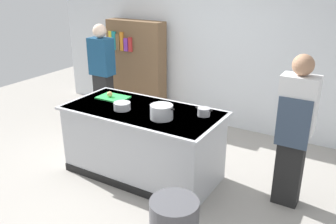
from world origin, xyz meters
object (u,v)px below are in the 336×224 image
object	(u,v)px
stock_pot	(162,112)
sauce_pan	(204,112)
person_chef	(294,129)
person_guest	(102,74)
mixing_bowl	(122,106)
bookshelf	(137,68)
onion	(110,94)

from	to	relation	value
stock_pot	sauce_pan	bearing A→B (deg)	41.07
person_chef	person_guest	xyz separation A→B (m)	(-3.24, 0.69, -0.00)
mixing_bowl	bookshelf	world-z (taller)	bookshelf
person_guest	bookshelf	size ratio (longest dim) A/B	1.01
onion	mixing_bowl	world-z (taller)	onion
onion	person_chef	size ratio (longest dim) A/B	0.04
stock_pot	sauce_pan	distance (m)	0.50
stock_pot	bookshelf	world-z (taller)	bookshelf
stock_pot	person_chef	bearing A→B (deg)	17.75
stock_pot	mixing_bowl	world-z (taller)	stock_pot
onion	bookshelf	bearing A→B (deg)	114.29
person_guest	onion	bearing A→B (deg)	56.53
stock_pot	bookshelf	size ratio (longest dim) A/B	0.19
mixing_bowl	person_guest	distance (m)	1.71
onion	sauce_pan	size ratio (longest dim) A/B	0.35
mixing_bowl	person_chef	size ratio (longest dim) A/B	0.12
mixing_bowl	person_guest	world-z (taller)	person_guest
mixing_bowl	person_chef	xyz separation A→B (m)	(1.96, 0.44, -0.03)
sauce_pan	stock_pot	bearing A→B (deg)	-138.93
mixing_bowl	person_chef	world-z (taller)	person_chef
sauce_pan	bookshelf	size ratio (longest dim) A/B	0.13
stock_pot	person_guest	size ratio (longest dim) A/B	0.19
mixing_bowl	person_chef	distance (m)	2.01
onion	person_chef	bearing A→B (deg)	4.54
person_chef	mixing_bowl	bearing A→B (deg)	86.71
mixing_bowl	person_guest	size ratio (longest dim) A/B	0.12
stock_pot	mixing_bowl	size ratio (longest dim) A/B	1.59
onion	person_chef	distance (m)	2.37
onion	sauce_pan	world-z (taller)	same
stock_pot	person_guest	world-z (taller)	person_guest
stock_pot	person_guest	xyz separation A→B (m)	(-1.85, 1.14, -0.07)
mixing_bowl	bookshelf	bearing A→B (deg)	120.99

